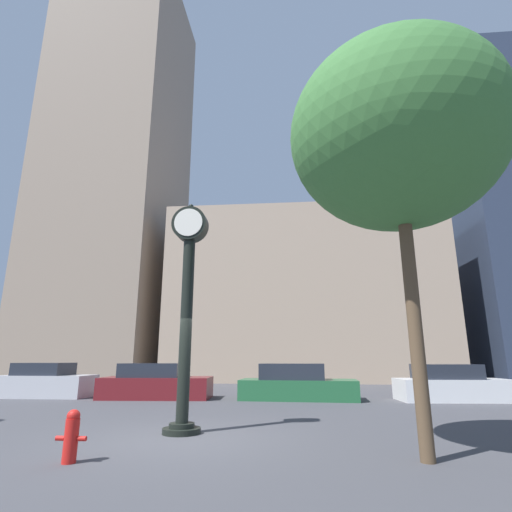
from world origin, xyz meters
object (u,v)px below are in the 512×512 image
at_px(car_green, 297,384).
at_px(car_silver, 46,382).
at_px(fire_hydrant_near, 71,435).
at_px(car_maroon, 156,383).
at_px(car_white, 451,385).
at_px(street_clock, 187,298).
at_px(bare_tree, 396,136).

bearing_deg(car_green, car_silver, -177.36).
bearing_deg(fire_hydrant_near, car_maroon, 101.75).
bearing_deg(fire_hydrant_near, car_white, 46.78).
bearing_deg(car_maroon, fire_hydrant_near, -81.38).
bearing_deg(car_white, fire_hydrant_near, -136.38).
height_order(car_white, fire_hydrant_near, car_white).
bearing_deg(fire_hydrant_near, street_clock, 67.74).
relative_size(car_silver, car_green, 0.81).
distance_m(fire_hydrant_near, bare_tree, 7.82).
distance_m(street_clock, car_silver, 11.43).
xyz_separation_m(car_silver, fire_hydrant_near, (7.00, -10.36, -0.19)).
xyz_separation_m(car_green, fire_hydrant_near, (-3.68, -10.24, -0.17)).
relative_size(car_white, bare_tree, 0.56).
xyz_separation_m(car_maroon, bare_tree, (7.77, -9.61, 5.19)).
xyz_separation_m(street_clock, bare_tree, (4.57, -2.09, 2.80)).
bearing_deg(car_white, street_clock, -141.48).
height_order(car_silver, car_white, car_silver).
distance_m(car_white, bare_tree, 11.73).
height_order(car_maroon, car_green, car_maroon).
bearing_deg(car_silver, bare_tree, -37.45).
height_order(street_clock, fire_hydrant_near, street_clock).
distance_m(car_silver, car_maroon, 4.89).
bearing_deg(bare_tree, car_white, 67.65).
bearing_deg(car_white, car_green, 177.16).
height_order(car_white, bare_tree, bare_tree).
bearing_deg(car_white, car_silver, 176.53).
xyz_separation_m(car_silver, car_white, (16.65, -0.09, -0.02)).
distance_m(car_white, fire_hydrant_near, 14.10).
distance_m(car_silver, fire_hydrant_near, 12.51).
xyz_separation_m(street_clock, car_maroon, (-3.20, 7.52, -2.40)).
xyz_separation_m(car_maroon, car_green, (5.79, 0.08, -0.01)).
height_order(car_silver, car_green, car_silver).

